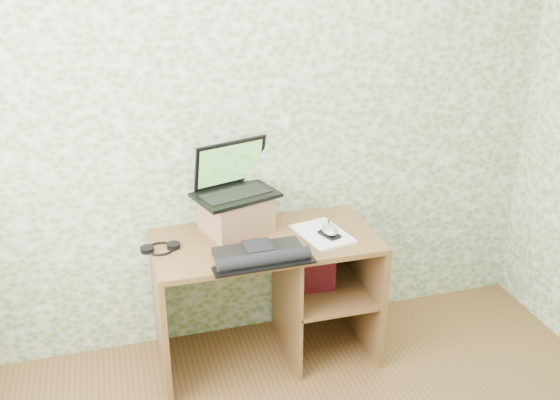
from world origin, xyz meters
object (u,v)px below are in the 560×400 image
object	(u,v)px
riser	(236,214)
keyboard	(261,255)
laptop	(233,182)
notepad	(322,234)
desk	(278,278)

from	to	relation	value
riser	keyboard	distance (m)	0.37
riser	laptop	distance (m)	0.17
riser	notepad	world-z (taller)	riser
riser	notepad	distance (m)	0.48
desk	laptop	xyz separation A→B (m)	(-0.20, 0.16, 0.54)
notepad	riser	bearing A→B (deg)	144.55
desk	notepad	world-z (taller)	notepad
keyboard	notepad	xyz separation A→B (m)	(0.38, 0.17, -0.02)
desk	riser	distance (m)	0.44
desk	keyboard	world-z (taller)	keyboard
keyboard	laptop	bearing A→B (deg)	95.02
laptop	keyboard	xyz separation A→B (m)	(0.05, -0.40, -0.24)
laptop	desk	bearing A→B (deg)	-56.20
desk	riser	size ratio (longest dim) A/B	3.59
laptop	notepad	size ratio (longest dim) A/B	1.47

